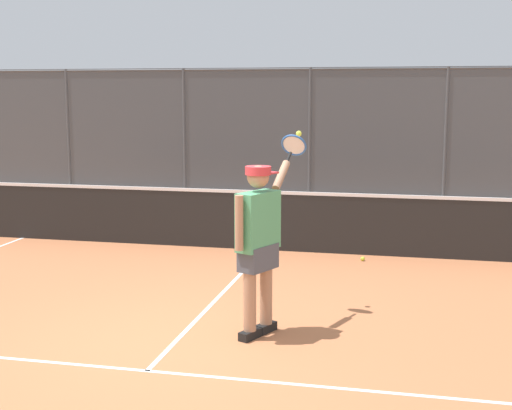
% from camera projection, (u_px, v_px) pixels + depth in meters
% --- Properties ---
extents(ground_plane, '(60.00, 60.00, 0.00)m').
position_uv_depth(ground_plane, '(172.00, 345.00, 7.11)').
color(ground_plane, '#B76B42').
extents(court_line_markings, '(8.61, 9.33, 0.01)m').
position_uv_depth(court_line_markings, '(132.00, 387.00, 6.11)').
color(court_line_markings, white).
rests_on(court_line_markings, ground).
extents(fence_backdrop, '(20.60, 1.37, 3.03)m').
position_uv_depth(fence_backdrop, '(314.00, 140.00, 16.47)').
color(fence_backdrop, '#474C51').
rests_on(fence_backdrop, ground).
extents(tennis_net, '(11.06, 0.09, 1.07)m').
position_uv_depth(tennis_net, '(264.00, 220.00, 11.31)').
color(tennis_net, '#2D2D2D').
rests_on(tennis_net, ground).
extents(tennis_player, '(0.57, 1.42, 2.07)m').
position_uv_depth(tennis_player, '(259.00, 235.00, 7.26)').
color(tennis_player, black).
rests_on(tennis_player, ground).
extents(tennis_ball_near_baseline, '(0.07, 0.07, 0.07)m').
position_uv_depth(tennis_ball_near_baseline, '(363.00, 259.00, 10.64)').
color(tennis_ball_near_baseline, '#C1D138').
rests_on(tennis_ball_near_baseline, ground).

